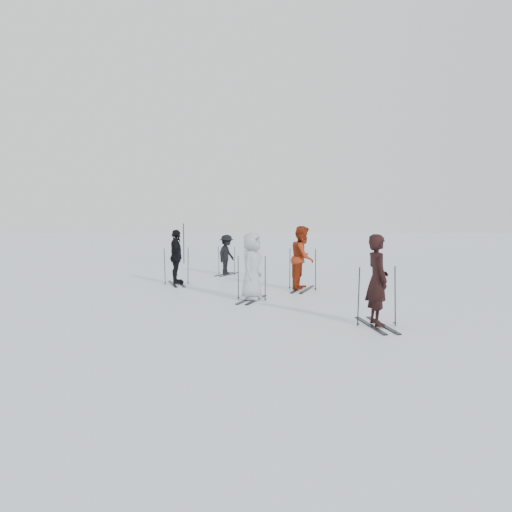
{
  "coord_description": "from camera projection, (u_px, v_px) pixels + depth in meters",
  "views": [
    {
      "loc": [
        0.24,
        -15.17,
        2.25
      ],
      "look_at": [
        0.0,
        1.0,
        1.0
      ],
      "focal_mm": 35.0,
      "sensor_mm": 36.0,
      "label": 1
    }
  ],
  "objects": [
    {
      "name": "skier_red",
      "position": [
        303.0,
        258.0,
        15.49
      ],
      "size": [
        0.99,
        1.13,
        1.96
      ],
      "primitive_type": "imported",
      "rotation": [
        0.0,
        0.0,
        1.27
      ],
      "color": "maroon",
      "rests_on": "ground"
    },
    {
      "name": "skier_near_dark",
      "position": [
        377.0,
        281.0,
        10.29
      ],
      "size": [
        0.54,
        0.74,
        1.88
      ],
      "primitive_type": "imported",
      "rotation": [
        0.0,
        0.0,
        1.71
      ],
      "color": "black",
      "rests_on": "ground"
    },
    {
      "name": "skier_uphill_far",
      "position": [
        227.0,
        255.0,
        19.67
      ],
      "size": [
        0.93,
        1.15,
        1.55
      ],
      "primitive_type": "imported",
      "rotation": [
        0.0,
        0.0,
        1.15
      ],
      "color": "black",
      "rests_on": "ground"
    },
    {
      "name": "ground",
      "position": [
        256.0,
        291.0,
        15.3
      ],
      "size": [
        120.0,
        120.0,
        0.0
      ],
      "primitive_type": "plane",
      "color": "silver",
      "rests_on": "ground"
    },
    {
      "name": "piste_marker",
      "position": [
        184.0,
        243.0,
        24.49
      ],
      "size": [
        0.04,
        0.04,
        1.97
      ],
      "primitive_type": "cylinder",
      "rotation": [
        0.0,
        0.0,
        0.02
      ],
      "color": "black",
      "rests_on": "ground"
    },
    {
      "name": "skis_grey",
      "position": [
        252.0,
        277.0,
        13.57
      ],
      "size": [
        1.92,
        1.38,
        1.26
      ],
      "primitive_type": null,
      "rotation": [
        0.0,
        0.0,
        1.28
      ],
      "color": "black",
      "rests_on": "ground"
    },
    {
      "name": "skis_near_dark",
      "position": [
        377.0,
        295.0,
        10.32
      ],
      "size": [
        1.87,
        1.16,
        1.28
      ],
      "primitive_type": null,
      "rotation": [
        0.0,
        0.0,
        1.71
      ],
      "color": "black",
      "rests_on": "ground"
    },
    {
      "name": "skis_uphill_far",
      "position": [
        227.0,
        260.0,
        19.68
      ],
      "size": [
        1.78,
        1.4,
        1.15
      ],
      "primitive_type": null,
      "rotation": [
        0.0,
        0.0,
        1.15
      ],
      "color": "black",
      "rests_on": "ground"
    },
    {
      "name": "skis_uphill_left",
      "position": [
        176.0,
        265.0,
        16.79
      ],
      "size": [
        1.96,
        1.43,
        1.28
      ],
      "primitive_type": null,
      "rotation": [
        0.0,
        0.0,
        1.88
      ],
      "color": "black",
      "rests_on": "ground"
    },
    {
      "name": "skis_red",
      "position": [
        303.0,
        268.0,
        15.51
      ],
      "size": [
        2.03,
        1.47,
        1.33
      ],
      "primitive_type": null,
      "rotation": [
        0.0,
        0.0,
        1.27
      ],
      "color": "black",
      "rests_on": "ground"
    },
    {
      "name": "skier_uphill_left",
      "position": [
        176.0,
        257.0,
        16.77
      ],
      "size": [
        0.75,
        1.15,
        1.82
      ],
      "primitive_type": "imported",
      "rotation": [
        0.0,
        0.0,
        1.88
      ],
      "color": "black",
      "rests_on": "ground"
    },
    {
      "name": "skier_grey",
      "position": [
        252.0,
        267.0,
        13.55
      ],
      "size": [
        0.81,
        1.02,
        1.82
      ],
      "primitive_type": "imported",
      "rotation": [
        0.0,
        0.0,
        1.28
      ],
      "color": "#ACB1B5",
      "rests_on": "ground"
    }
  ]
}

